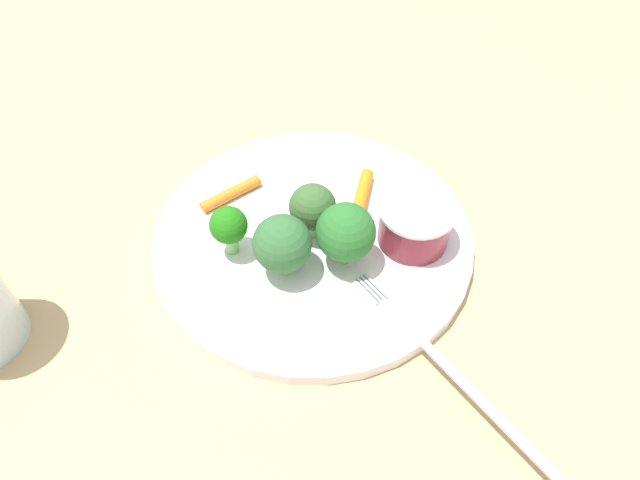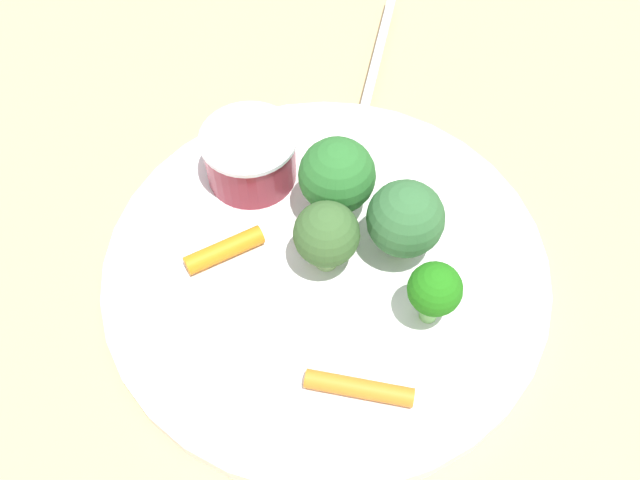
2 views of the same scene
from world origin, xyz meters
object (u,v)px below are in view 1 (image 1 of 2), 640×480
object	(u,v)px
sauce_cup	(415,224)
fork	(446,366)
broccoli_floret_3	(346,233)
carrot_stick_1	(233,191)
plate	(313,237)
broccoli_floret_0	(229,226)
broccoli_floret_1	(279,243)
carrot_stick_0	(363,192)
broccoli_floret_2	(315,206)

from	to	relation	value
sauce_cup	fork	size ratio (longest dim) A/B	0.33
broccoli_floret_3	fork	xyz separation A→B (m)	(-0.05, -0.11, -0.03)
carrot_stick_1	plate	bearing A→B (deg)	-92.19
sauce_cup	broccoli_floret_0	distance (m)	0.15
sauce_cup	broccoli_floret_1	xyz separation A→B (m)	(-0.08, 0.08, 0.01)
plate	broccoli_floret_3	world-z (taller)	broccoli_floret_3
sauce_cup	carrot_stick_0	world-z (taller)	sauce_cup
carrot_stick_0	fork	size ratio (longest dim) A/B	0.27
broccoli_floret_0	broccoli_floret_3	size ratio (longest dim) A/B	0.80
plate	fork	size ratio (longest dim) A/B	1.46
sauce_cup	broccoli_floret_2	xyz separation A→B (m)	(-0.03, 0.08, 0.01)
plate	broccoli_floret_2	bearing A→B (deg)	-7.08
plate	broccoli_floret_1	distance (m)	0.06
broccoli_floret_1	broccoli_floret_2	xyz separation A→B (m)	(0.05, -0.00, -0.00)
broccoli_floret_0	carrot_stick_0	distance (m)	0.13
sauce_cup	carrot_stick_1	distance (m)	0.16
plate	broccoli_floret_0	size ratio (longest dim) A/B	5.85
plate	carrot_stick_1	distance (m)	0.08
plate	broccoli_floret_0	distance (m)	0.08
sauce_cup	broccoli_floret_3	size ratio (longest dim) A/B	1.06
sauce_cup	broccoli_floret_1	world-z (taller)	broccoli_floret_1
sauce_cup	carrot_stick_0	distance (m)	0.07
broccoli_floret_3	fork	bearing A→B (deg)	-115.09
broccoli_floret_2	sauce_cup	bearing A→B (deg)	-68.17
broccoli_floret_3	carrot_stick_0	size ratio (longest dim) A/B	1.18
broccoli_floret_1	carrot_stick_1	xyz separation A→B (m)	(0.05, 0.08, -0.03)
sauce_cup	broccoli_floret_2	distance (m)	0.08
broccoli_floret_0	broccoli_floret_1	bearing A→B (deg)	-85.72
broccoli_floret_2	broccoli_floret_1	bearing A→B (deg)	176.23
broccoli_floret_3	carrot_stick_0	xyz separation A→B (m)	(0.07, 0.02, -0.03)
carrot_stick_0	fork	world-z (taller)	carrot_stick_0
sauce_cup	broccoli_floret_1	bearing A→B (deg)	135.07
sauce_cup	broccoli_floret_1	distance (m)	0.11
carrot_stick_0	carrot_stick_1	world-z (taller)	carrot_stick_0
broccoli_floret_1	broccoli_floret_2	world-z (taller)	broccoli_floret_1
sauce_cup	carrot_stick_1	size ratio (longest dim) A/B	1.04
plate	broccoli_floret_0	world-z (taller)	broccoli_floret_0
fork	broccoli_floret_3	bearing A→B (deg)	64.91
broccoli_floret_3	broccoli_floret_2	bearing A→B (deg)	65.20
broccoli_floret_3	carrot_stick_1	bearing A→B (deg)	81.77
broccoli_floret_3	carrot_stick_1	size ratio (longest dim) A/B	0.99
broccoli_floret_0	carrot_stick_0	xyz separation A→B (m)	(0.11, -0.07, -0.02)
broccoli_floret_1	broccoli_floret_2	distance (m)	0.05
plate	sauce_cup	xyz separation A→B (m)	(0.03, -0.08, 0.02)
broccoli_floret_3	carrot_stick_0	distance (m)	0.08
broccoli_floret_0	broccoli_floret_2	xyz separation A→B (m)	(0.05, -0.05, -0.00)
broccoli_floret_0	plate	bearing A→B (deg)	-43.65
plate	broccoli_floret_3	xyz separation A→B (m)	(-0.01, -0.04, 0.04)
sauce_cup	broccoli_floret_3	distance (m)	0.06
carrot_stick_1	broccoli_floret_3	bearing A→B (deg)	-98.23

